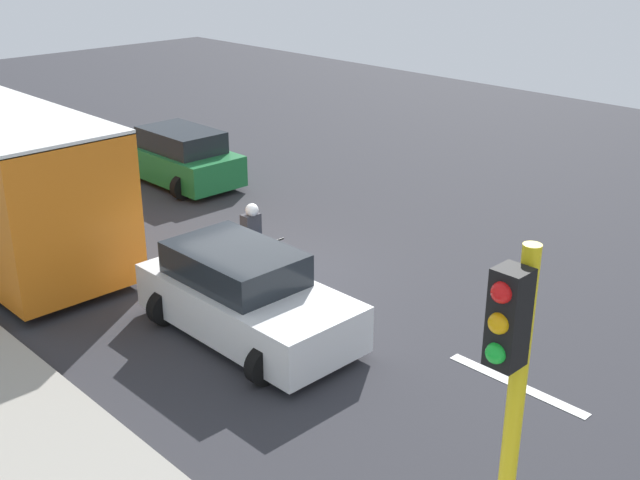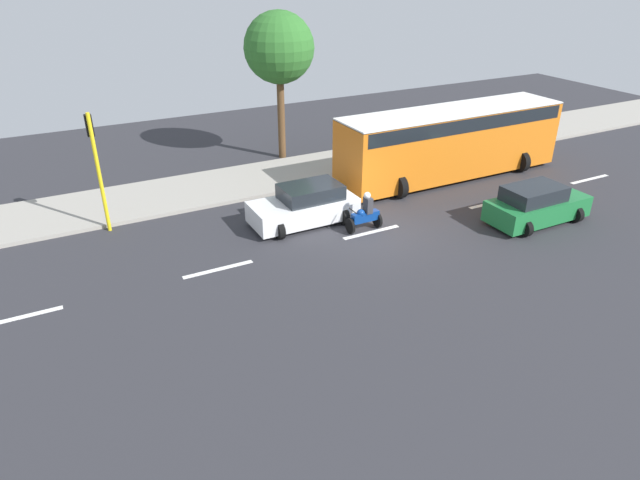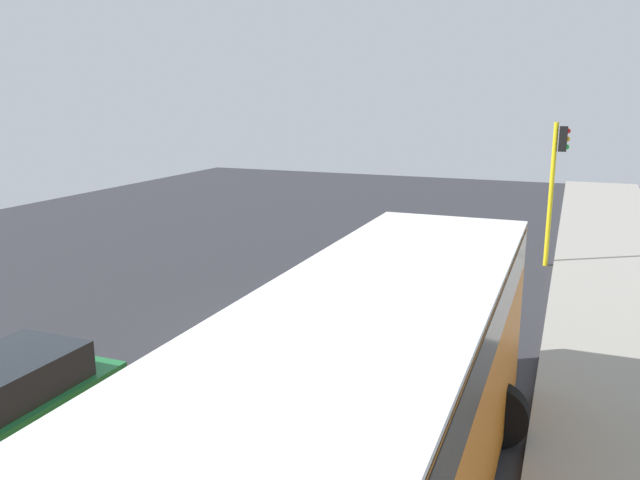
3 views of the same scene
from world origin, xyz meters
name	(u,v)px [view 3 (image 3 of 3)]	position (x,y,z in m)	size (l,w,h in m)	color
ground_plane	(299,342)	(0.00, 0.00, -0.05)	(40.00, 60.00, 0.10)	#2D2D33
lane_stripe_mid	(299,339)	(0.00, 0.00, 0.01)	(0.20, 2.40, 0.01)	white
lane_stripe_south	(378,272)	(0.00, 6.00, 0.01)	(0.20, 2.40, 0.01)	white
lane_stripe_far_south	(422,233)	(0.00, 12.00, 0.01)	(0.20, 2.40, 0.01)	white
car_white	(407,295)	(1.94, 1.83, 0.71)	(2.24, 4.09, 1.52)	white
city_bus	(354,431)	(3.42, -6.37, 1.85)	(3.20, 11.00, 3.16)	orange
motorcycle	(314,312)	(0.31, 0.12, 0.64)	(0.60, 1.30, 1.53)	black
traffic_light_corner	(556,174)	(4.85, 8.71, 2.93)	(0.49, 0.24, 4.50)	yellow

